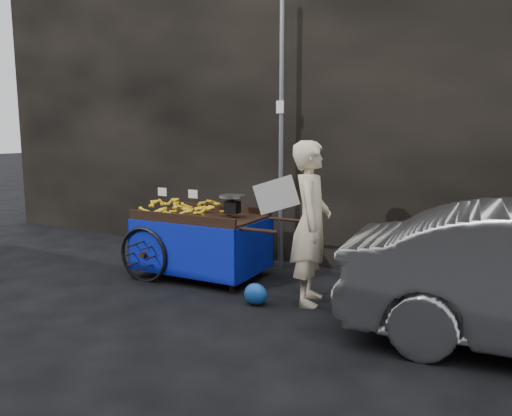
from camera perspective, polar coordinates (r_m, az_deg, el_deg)
The scene contains 6 objects.
ground at distance 6.80m, azimuth -4.77°, elevation -8.82°, with size 80.00×80.00×0.00m, color black.
building_wall at distance 8.56m, azimuth 7.78°, elevation 11.70°, with size 13.50×2.00×5.00m.
street_pole at distance 7.42m, azimuth 2.94°, elevation 8.41°, with size 0.12×0.10×4.00m.
banana_cart at distance 7.10m, azimuth -6.63°, elevation -1.54°, with size 2.42×1.28×1.28m.
vendor at distance 5.94m, azimuth 6.29°, elevation -1.73°, with size 0.99×0.82×1.95m.
plastic_bag at distance 6.04m, azimuth -0.06°, elevation -9.81°, with size 0.29×0.23×0.26m, color blue.
Camera 1 is at (3.85, -5.22, 2.06)m, focal length 35.00 mm.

